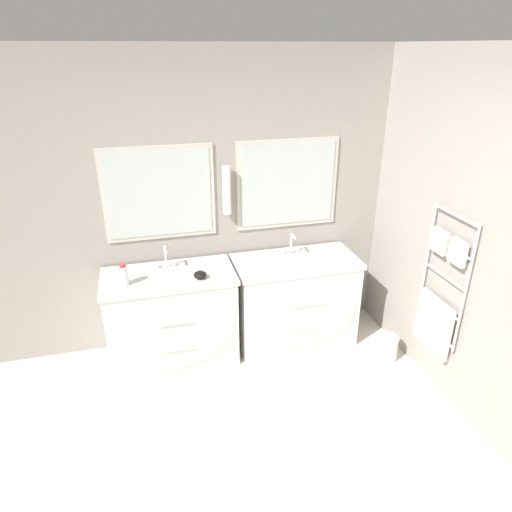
% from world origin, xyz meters
% --- Properties ---
extents(wall_back, '(5.04, 0.15, 2.60)m').
position_xyz_m(wall_back, '(0.01, 2.23, 1.31)').
color(wall_back, gray).
rests_on(wall_back, ground_plane).
extents(wall_right, '(0.13, 4.30, 2.60)m').
position_xyz_m(wall_right, '(1.75, 0.99, 1.29)').
color(wall_right, gray).
rests_on(wall_right, ground_plane).
extents(vanity_left, '(1.11, 0.62, 0.84)m').
position_xyz_m(vanity_left, '(-0.32, 1.86, 0.42)').
color(vanity_left, white).
rests_on(vanity_left, ground_plane).
extents(vanity_right, '(1.11, 0.62, 0.84)m').
position_xyz_m(vanity_right, '(0.81, 1.86, 0.42)').
color(vanity_right, white).
rests_on(vanity_right, ground_plane).
extents(faucet_left, '(0.17, 0.12, 0.20)m').
position_xyz_m(faucet_left, '(-0.32, 2.03, 0.93)').
color(faucet_left, silver).
rests_on(faucet_left, vanity_left).
extents(faucet_right, '(0.17, 0.12, 0.20)m').
position_xyz_m(faucet_right, '(0.81, 2.03, 0.93)').
color(faucet_right, silver).
rests_on(faucet_right, vanity_right).
extents(toiletry_bottle, '(0.07, 0.07, 0.18)m').
position_xyz_m(toiletry_bottle, '(-0.67, 1.80, 0.92)').
color(toiletry_bottle, silver).
rests_on(toiletry_bottle, vanity_left).
extents(amenity_bowl, '(0.11, 0.11, 0.06)m').
position_xyz_m(amenity_bowl, '(-0.07, 1.76, 0.87)').
color(amenity_bowl, black).
rests_on(amenity_bowl, vanity_left).
extents(soap_dish, '(0.10, 0.07, 0.04)m').
position_xyz_m(soap_dish, '(0.63, 1.80, 0.85)').
color(soap_dish, white).
rests_on(soap_dish, vanity_right).
extents(waste_bin, '(0.19, 0.19, 0.24)m').
position_xyz_m(waste_bin, '(1.51, 1.37, 0.12)').
color(waste_bin, silver).
rests_on(waste_bin, ground_plane).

